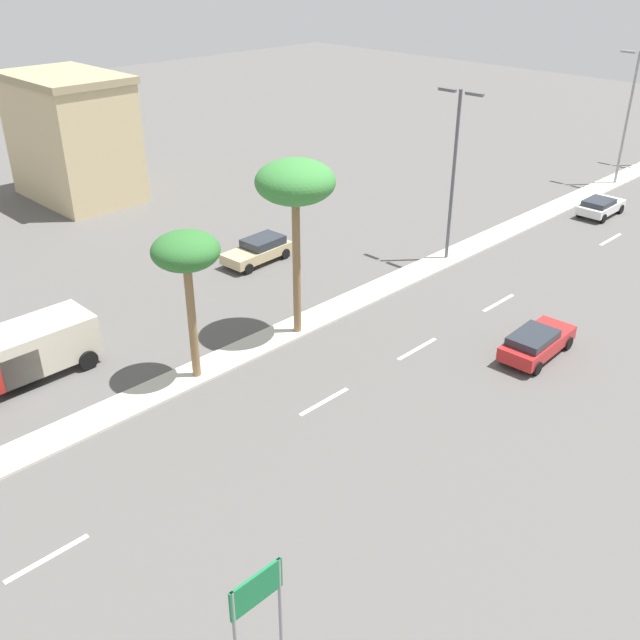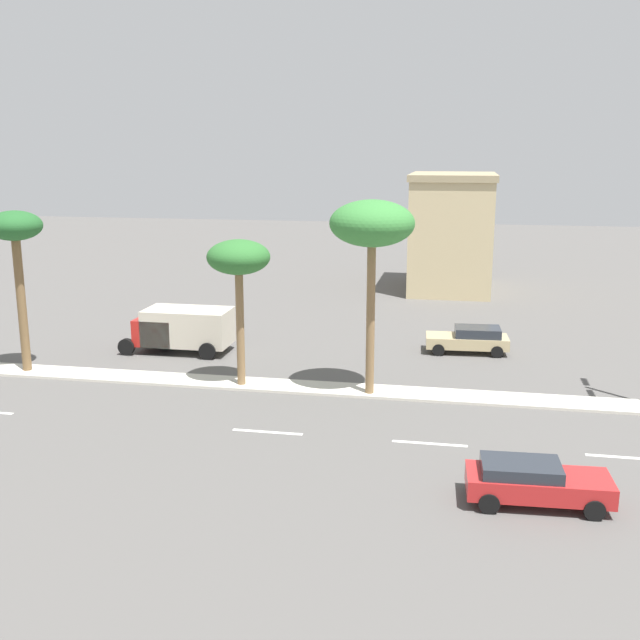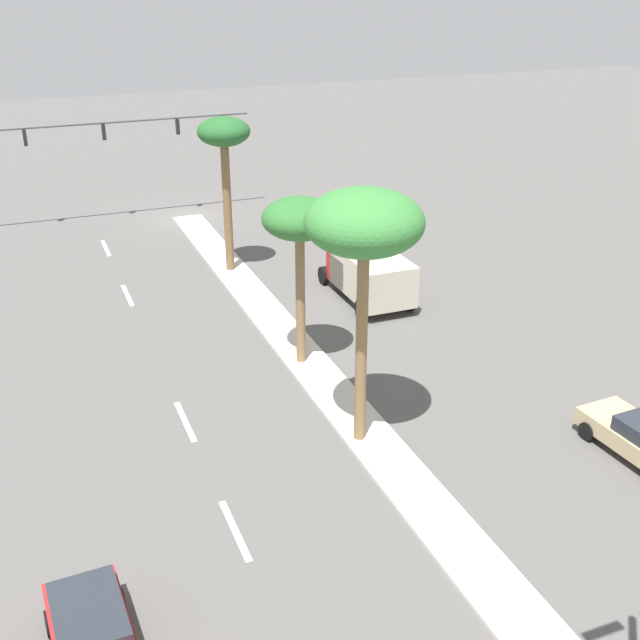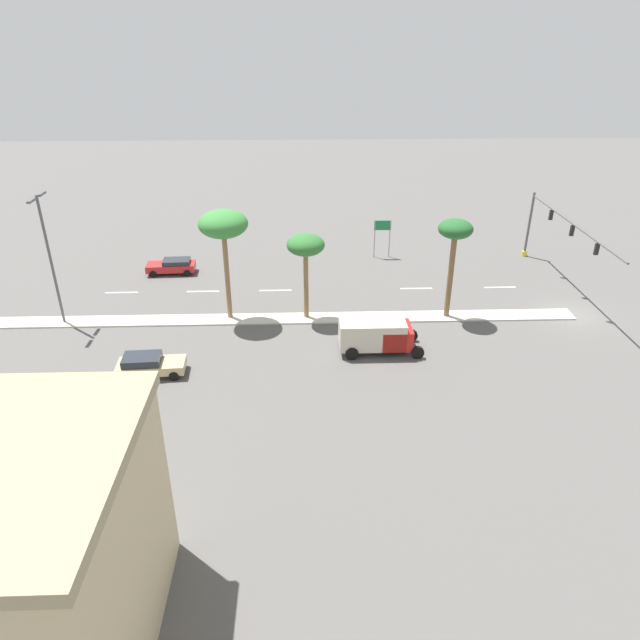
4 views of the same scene
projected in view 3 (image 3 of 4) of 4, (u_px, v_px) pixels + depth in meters
name	position (u px, v px, depth m)	size (l,w,h in m)	color
ground_plane	(375.00, 445.00, 26.41)	(160.00, 160.00, 0.00)	#565451
median_curb	(510.00, 606.00, 19.73)	(1.80, 70.88, 0.12)	beige
lane_stripe_outboard	(106.00, 248.00, 44.43)	(0.20, 2.80, 0.01)	silver
lane_stripe_rear	(127.00, 295.00, 38.18)	(0.20, 2.80, 0.01)	silver
lane_stripe_near	(185.00, 421.00, 27.75)	(0.20, 2.80, 0.01)	silver
lane_stripe_mid	(235.00, 530.00, 22.45)	(0.20, 2.80, 0.01)	silver
traffic_signal_gantry	(37.00, 157.00, 45.78)	(17.94, 0.53, 6.42)	#515459
palm_tree_inboard	(224.00, 140.00, 38.36)	(2.58, 2.58, 7.82)	brown
palm_tree_far	(300.00, 223.00, 29.34)	(2.85, 2.85, 6.72)	olive
palm_tree_center	(364.00, 227.00, 23.54)	(3.65, 3.65, 8.56)	olive
box_truck	(368.00, 273.00, 37.21)	(2.73, 5.79, 2.38)	#B21E19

